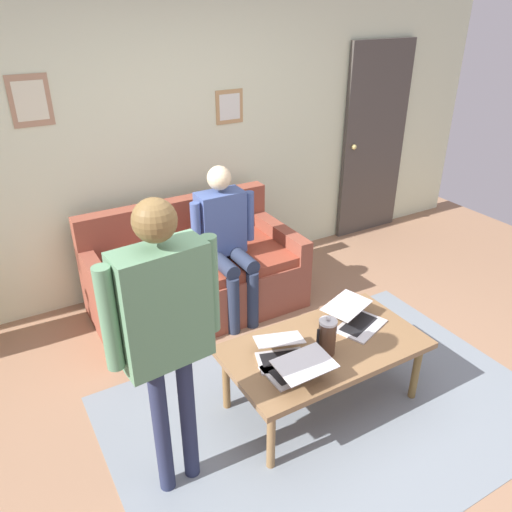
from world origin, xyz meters
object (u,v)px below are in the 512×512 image
Objects in this scene: laptop_center at (356,318)px; laptop_right at (281,353)px; couch at (195,276)px; person_standing at (165,321)px; interior_door at (374,142)px; coffee_table at (324,351)px; person_seated at (226,236)px; laptop_left at (297,368)px; french_press at (327,337)px.

laptop_center is 0.63m from laptop_right.
person_standing reaches higher than couch.
interior_door reaches higher than coffee_table.
laptop_right is at bearing 38.94° from interior_door.
laptop_center is 1.26m from person_seated.
couch is 1.35× the size of coffee_table.
laptop_left is at bearing 176.58° from person_standing.
laptop_left is 0.93m from person_standing.
couch is 1.65m from laptop_left.
couch is 1.52m from coffee_table.
coffee_table is 3.69× the size of laptop_left.
person_seated is at bearing 130.52° from couch.
french_press is 1.12m from person_standing.
laptop_center is (-0.55, 1.42, 0.21)m from couch.
laptop_right is 0.28× the size of person_seated.
coffee_table is at bearing 175.10° from laptop_right.
person_standing reaches higher than laptop_right.
person_seated is at bearing -126.53° from person_standing.
couch is at bearing -81.06° from coffee_table.
laptop_left reaches higher than laptop_right.
couch is 0.52m from person_seated.
couch is 6.48× the size of french_press.
person_standing is (0.82, 1.59, 0.78)m from couch.
couch is 1.54m from laptop_center.
french_press is at bearing 43.55° from interior_door.
coffee_table is at bearing 43.19° from interior_door.
interior_door is 3.05m from french_press.
coffee_table is 0.18m from french_press.
coffee_table is at bearing 13.83° from laptop_center.
interior_door is 1.61× the size of coffee_table.
coffee_table is 0.33m from laptop_right.
interior_door reaches higher than laptop_left.
person_standing is (1.36, 0.17, 0.56)m from laptop_center.
person_seated is (-0.27, -1.24, 0.21)m from laptop_right.
couch is 1.60m from french_press.
person_standing is at bearing 5.12° from coffee_table.
laptop_left is 1.30× the size of french_press.
interior_door is at bearing -138.75° from laptop_left.
person_standing is at bearing 62.84° from couch.
person_seated reaches higher than laptop_center.
laptop_right is 1.37× the size of french_press.
laptop_right reaches higher than coffee_table.
couch is at bearing -93.05° from laptop_right.
person_seated reaches higher than french_press.
person_standing is at bearing 1.70° from french_press.
laptop_left is at bearing 41.25° from interior_door.
couch is at bearing -117.16° from person_standing.
laptop_left is 0.95× the size of laptop_right.
laptop_center is at bearing -172.85° from person_standing.
laptop_left is 0.20× the size of person_standing.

